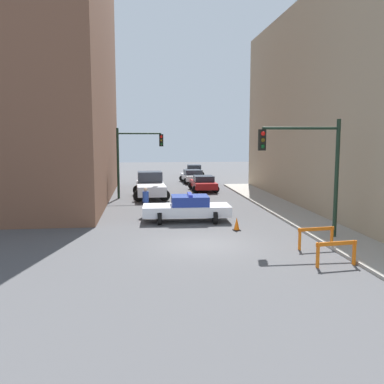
# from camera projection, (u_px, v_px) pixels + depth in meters

# --- Properties ---
(ground_plane) EXTENTS (120.00, 120.00, 0.00)m
(ground_plane) POSITION_uv_depth(u_px,v_px,m) (205.00, 244.00, 18.24)
(ground_plane) COLOR #4C4C4F
(sidewalk_right) EXTENTS (2.40, 44.00, 0.12)m
(sidewalk_right) POSITION_uv_depth(u_px,v_px,m) (343.00, 239.00, 18.93)
(sidewalk_right) COLOR #9E998E
(sidewalk_right) RESTS_ON ground_plane
(building_corner_left) EXTENTS (14.00, 20.00, 18.43)m
(building_corner_left) POSITION_uv_depth(u_px,v_px,m) (4.00, 69.00, 29.50)
(building_corner_left) COLOR brown
(building_corner_left) RESTS_ON ground_plane
(traffic_light_near) EXTENTS (3.64, 0.35, 5.20)m
(traffic_light_near) POSITION_uv_depth(u_px,v_px,m) (312.00, 161.00, 18.57)
(traffic_light_near) COLOR black
(traffic_light_near) RESTS_ON sidewalk_right
(traffic_light_far) EXTENTS (3.44, 0.35, 5.20)m
(traffic_light_far) POSITION_uv_depth(u_px,v_px,m) (133.00, 153.00, 31.52)
(traffic_light_far) COLOR black
(traffic_light_far) RESTS_ON ground_plane
(police_car) EXTENTS (4.76, 2.47, 1.52)m
(police_car) POSITION_uv_depth(u_px,v_px,m) (187.00, 208.00, 23.13)
(police_car) COLOR white
(police_car) RESTS_ON ground_plane
(white_truck) EXTENTS (2.74, 5.45, 1.90)m
(white_truck) POSITION_uv_depth(u_px,v_px,m) (150.00, 186.00, 32.24)
(white_truck) COLOR silver
(white_truck) RESTS_ON ground_plane
(parked_car_near) EXTENTS (2.30, 4.31, 1.31)m
(parked_car_near) POSITION_uv_depth(u_px,v_px,m) (203.00, 183.00, 36.13)
(parked_car_near) COLOR maroon
(parked_car_near) RESTS_ON ground_plane
(parked_car_mid) EXTENTS (2.43, 4.39, 1.31)m
(parked_car_mid) POSITION_uv_depth(u_px,v_px,m) (192.00, 176.00, 42.67)
(parked_car_mid) COLOR silver
(parked_car_mid) RESTS_ON ground_plane
(parked_car_far) EXTENTS (2.51, 4.44, 1.31)m
(parked_car_far) POSITION_uv_depth(u_px,v_px,m) (194.00, 170.00, 50.23)
(parked_car_far) COLOR #474C51
(parked_car_far) RESTS_ON ground_plane
(pedestrian_crossing) EXTENTS (0.48, 0.48, 1.66)m
(pedestrian_crossing) POSITION_uv_depth(u_px,v_px,m) (146.00, 202.00, 24.54)
(pedestrian_crossing) COLOR black
(pedestrian_crossing) RESTS_ON ground_plane
(barrier_front) EXTENTS (1.59, 0.35, 0.90)m
(barrier_front) POSITION_uv_depth(u_px,v_px,m) (336.00, 249.00, 15.04)
(barrier_front) COLOR orange
(barrier_front) RESTS_ON ground_plane
(barrier_mid) EXTENTS (1.60, 0.33, 0.90)m
(barrier_mid) POSITION_uv_depth(u_px,v_px,m) (316.00, 234.00, 17.39)
(barrier_mid) COLOR orange
(barrier_mid) RESTS_ON ground_plane
(traffic_cone) EXTENTS (0.36, 0.36, 0.66)m
(traffic_cone) POSITION_uv_depth(u_px,v_px,m) (237.00, 224.00, 20.89)
(traffic_cone) COLOR black
(traffic_cone) RESTS_ON ground_plane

